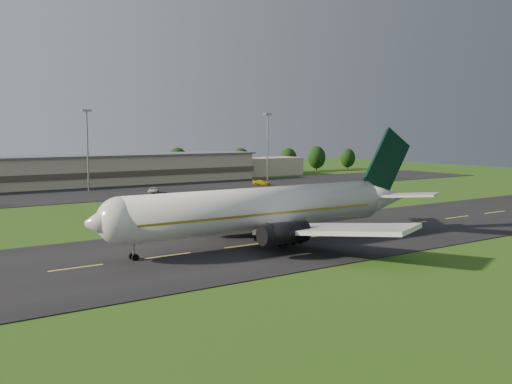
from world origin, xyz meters
TOP-DOWN VIEW (x-y plane):
  - ground at (0.00, 0.00)m, footprint 360.00×360.00m
  - taxiway at (0.00, 0.00)m, footprint 220.00×30.00m
  - apron at (0.00, 72.00)m, footprint 260.00×30.00m
  - airliner at (3.16, -0.02)m, footprint 51.26×42.18m
  - terminal at (6.40, 96.18)m, footprint 145.00×16.00m
  - light_mast_centre at (5.00, 80.00)m, footprint 2.40×1.20m
  - light_mast_east at (60.00, 80.00)m, footprint 2.40×1.20m
  - tree_line at (26.67, 105.74)m, footprint 200.69×9.19m
  - service_vehicle_c at (16.34, 66.17)m, footprint 4.40×5.41m
  - service_vehicle_d at (49.59, 68.16)m, footprint 4.48×5.07m

SIDE VIEW (x-z plane):
  - ground at x=0.00m, z-range 0.00..0.00m
  - taxiway at x=0.00m, z-range 0.00..0.10m
  - apron at x=0.00m, z-range 0.00..0.10m
  - service_vehicle_c at x=16.34m, z-range 0.10..1.47m
  - service_vehicle_d at x=49.59m, z-range 0.10..1.51m
  - terminal at x=6.40m, z-range -0.21..8.19m
  - airliner at x=3.16m, z-range -3.13..12.45m
  - tree_line at x=26.67m, z-range 0.09..9.87m
  - light_mast_centre at x=5.00m, z-range 2.56..22.91m
  - light_mast_east at x=60.00m, z-range 2.56..22.91m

